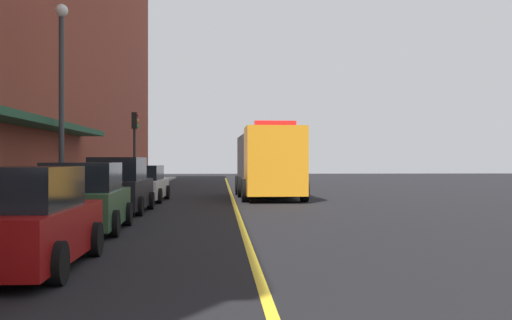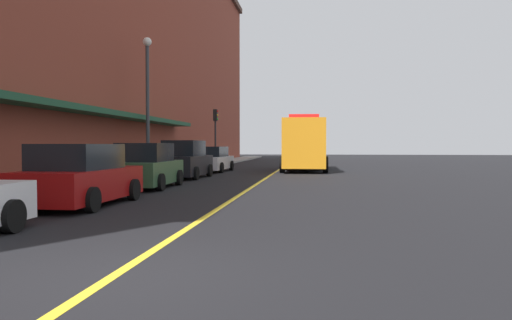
# 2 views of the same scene
# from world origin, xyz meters

# --- Properties ---
(ground_plane) EXTENTS (112.00, 112.00, 0.00)m
(ground_plane) POSITION_xyz_m (0.00, 25.00, 0.00)
(ground_plane) COLOR black
(sidewalk_left) EXTENTS (2.40, 70.00, 0.15)m
(sidewalk_left) POSITION_xyz_m (-6.20, 25.00, 0.07)
(sidewalk_left) COLOR gray
(sidewalk_left) RESTS_ON ground
(lane_center_stripe) EXTENTS (0.16, 70.00, 0.01)m
(lane_center_stripe) POSITION_xyz_m (0.00, 25.00, 0.00)
(lane_center_stripe) COLOR gold
(lane_center_stripe) RESTS_ON ground
(brick_building_left) EXTENTS (15.06, 64.00, 19.20)m
(brick_building_left) POSITION_xyz_m (-14.34, 24.00, 9.60)
(brick_building_left) COLOR brown
(brick_building_left) RESTS_ON ground
(parked_car_1) EXTENTS (2.12, 4.39, 1.69)m
(parked_car_1) POSITION_xyz_m (-3.87, 6.64, 0.79)
(parked_car_1) COLOR maroon
(parked_car_1) RESTS_ON ground
(parked_car_2) EXTENTS (2.14, 4.21, 1.74)m
(parked_car_2) POSITION_xyz_m (-4.01, 12.16, 0.81)
(parked_car_2) COLOR #2D5133
(parked_car_2) RESTS_ON ground
(parked_car_3) EXTENTS (2.09, 4.42, 1.90)m
(parked_car_3) POSITION_xyz_m (-4.05, 17.82, 0.88)
(parked_car_3) COLOR black
(parked_car_3) RESTS_ON ground
(parked_car_4) EXTENTS (2.05, 4.88, 1.58)m
(parked_car_4) POSITION_xyz_m (-3.95, 23.83, 0.75)
(parked_car_4) COLOR silver
(parked_car_4) RESTS_ON ground
(utility_truck) EXTENTS (3.01, 8.47, 3.49)m
(utility_truck) POSITION_xyz_m (1.72, 25.98, 1.67)
(utility_truck) COLOR orange
(utility_truck) RESTS_ON ground
(parking_meter_0) EXTENTS (0.14, 0.18, 1.33)m
(parking_meter_0) POSITION_xyz_m (-5.35, 11.13, 1.06)
(parking_meter_0) COLOR #4C4C51
(parking_meter_0) RESTS_ON sidewalk_left
(street_lamp_left) EXTENTS (0.44, 0.44, 6.94)m
(street_lamp_left) POSITION_xyz_m (-5.95, 17.69, 4.40)
(street_lamp_left) COLOR #33383D
(street_lamp_left) RESTS_ON sidewalk_left
(traffic_light_near) EXTENTS (0.38, 0.36, 4.30)m
(traffic_light_near) POSITION_xyz_m (-5.29, 31.01, 3.16)
(traffic_light_near) COLOR #232326
(traffic_light_near) RESTS_ON sidewalk_left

